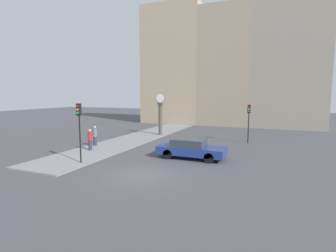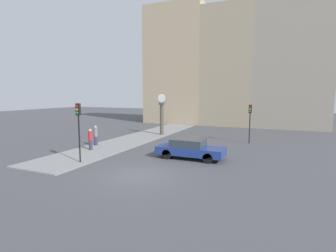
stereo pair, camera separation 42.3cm
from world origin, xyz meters
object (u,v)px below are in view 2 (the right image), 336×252
(sedan_car, at_px, (190,148))
(pedestrian_red_top, at_px, (90,139))
(traffic_light_far, at_px, (250,116))
(pedestrian_grey_jacket, at_px, (96,135))
(street_clock, at_px, (162,115))
(traffic_light_near, at_px, (79,120))

(sedan_car, distance_m, pedestrian_red_top, 8.02)
(sedan_car, xyz_separation_m, traffic_light_far, (3.15, 7.50, 1.83))
(traffic_light_far, relative_size, pedestrian_grey_jacket, 2.10)
(sedan_car, relative_size, traffic_light_far, 1.33)
(sedan_car, height_order, traffic_light_far, traffic_light_far)
(sedan_car, relative_size, pedestrian_red_top, 2.81)
(street_clock, xyz_separation_m, pedestrian_grey_jacket, (-2.72, -7.67, -1.28))
(traffic_light_far, relative_size, pedestrian_red_top, 2.11)
(traffic_light_near, xyz_separation_m, pedestrian_red_top, (-1.89, 3.29, -1.88))
(traffic_light_far, distance_m, street_clock, 9.33)
(street_clock, bearing_deg, traffic_light_near, -89.80)
(sedan_car, distance_m, pedestrian_grey_jacket, 8.88)
(traffic_light_near, bearing_deg, street_clock, 90.20)
(traffic_light_far, bearing_deg, traffic_light_near, -128.32)
(sedan_car, bearing_deg, pedestrian_red_top, -173.62)
(traffic_light_near, bearing_deg, traffic_light_far, 51.68)
(traffic_light_far, distance_m, pedestrian_red_top, 14.02)
(sedan_car, bearing_deg, traffic_light_near, -145.49)
(traffic_light_near, height_order, traffic_light_far, traffic_light_near)
(sedan_car, height_order, traffic_light_near, traffic_light_near)
(sedan_car, relative_size, pedestrian_grey_jacket, 2.79)
(traffic_light_far, xyz_separation_m, street_clock, (-9.27, 1.00, -0.31))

